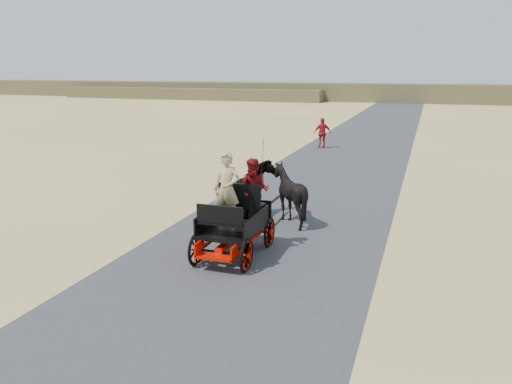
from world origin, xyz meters
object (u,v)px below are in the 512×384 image
(horse_right, at_px, (289,194))
(horse_left, at_px, (254,191))
(carriage, at_px, (234,240))
(pedestrian, at_px, (322,133))

(horse_right, bearing_deg, horse_left, 0.00)
(carriage, bearing_deg, horse_right, 79.61)
(pedestrian, bearing_deg, horse_right, 69.56)
(horse_left, height_order, pedestrian, pedestrian)
(horse_right, bearing_deg, pedestrian, -82.10)
(carriage, distance_m, horse_left, 3.09)
(horse_left, bearing_deg, pedestrian, -86.48)
(carriage, distance_m, horse_right, 3.09)
(horse_left, bearing_deg, horse_right, -180.00)
(carriage, xyz_separation_m, pedestrian, (-1.42, 17.22, 0.50))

